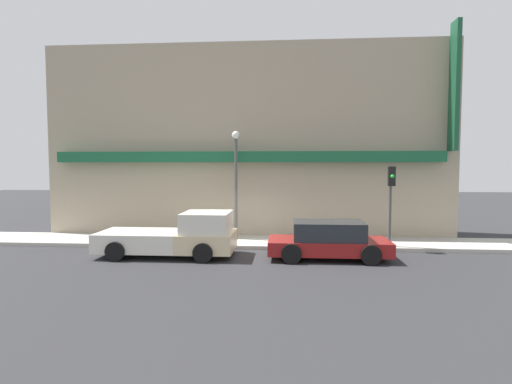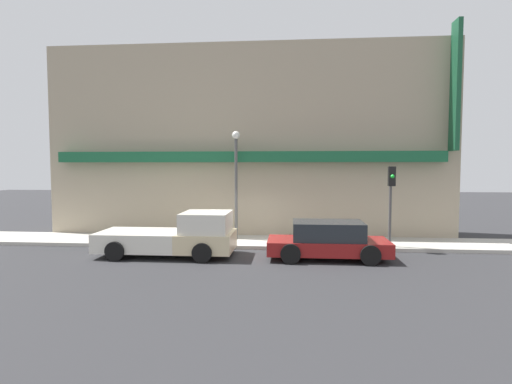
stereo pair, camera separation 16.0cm
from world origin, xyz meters
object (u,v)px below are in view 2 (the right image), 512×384
Objects in this scene: pickup_truck at (176,236)px; parked_car at (328,240)px; fire_hydrant at (198,234)px; street_lamp at (236,171)px; traffic_light at (391,191)px.

pickup_truck reaches higher than parked_car.
pickup_truck is 8.35× the size of fire_hydrant.
pickup_truck is 1.07× the size of street_lamp.
pickup_truck reaches higher than fire_hydrant.
street_lamp is at bearing 27.82° from fire_hydrant.
pickup_truck is 8.86m from traffic_light.
traffic_light is at bearing 30.14° from parked_car.
parked_car is 0.91× the size of street_lamp.
parked_car is (5.83, -0.00, -0.07)m from pickup_truck.
fire_hydrant is (-5.49, 2.18, -0.23)m from parked_car.
fire_hydrant is 0.19× the size of traffic_light.
traffic_light is at bearing -3.48° from fire_hydrant.
fire_hydrant is 8.44m from traffic_light.
street_lamp is at bearing 57.76° from pickup_truck.
parked_car is at bearing -21.65° from fire_hydrant.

